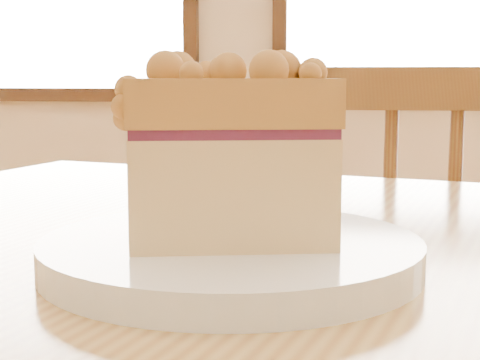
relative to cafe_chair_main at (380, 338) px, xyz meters
name	(u,v)px	position (x,y,z in m)	size (l,w,h in m)	color
cafe_chair_main	(380,338)	(0.00, 0.00, 0.00)	(0.42, 0.42, 0.89)	brown
plate	(231,255)	(-0.10, -0.72, 0.31)	(0.24, 0.24, 0.02)	white
cake_slice	(232,150)	(-0.09, -0.72, 0.37)	(0.14, 0.12, 0.12)	#D3B777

